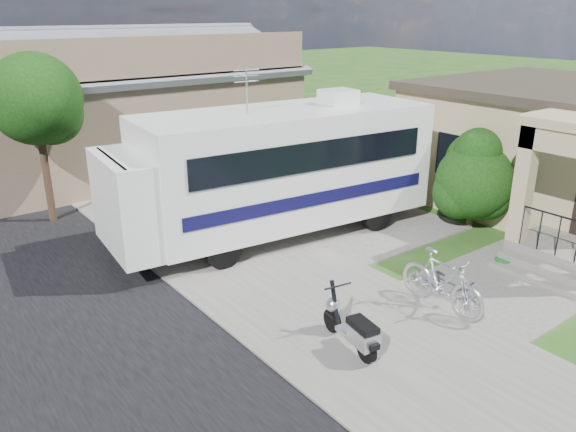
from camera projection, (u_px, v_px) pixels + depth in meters
ground at (384, 306)px, 11.16m from camera, size 120.00×120.00×0.00m
sidewalk_slab at (134, 192)px, 18.03m from camera, size 4.00×80.00×0.06m
driveway_slab at (302, 224)px, 15.36m from camera, size 7.00×6.00×0.05m
walk_slab at (515, 282)px, 12.11m from camera, size 4.00×3.00×0.05m
house at (560, 145)px, 16.67m from camera, size 9.47×7.80×3.54m
warehouse at (112, 111)px, 20.89m from camera, size 12.50×8.40×5.04m
street_tree_a at (39, 103)px, 14.68m from camera, size 2.44×2.40×4.58m
motorhome at (275, 167)px, 14.09m from camera, size 8.51×3.42×4.25m
shrub at (474, 177)px, 14.80m from camera, size 2.22×2.12×2.73m
scooter at (353, 328)px, 9.54m from camera, size 0.61×1.53×1.01m
bicycle at (441, 284)px, 10.79m from camera, size 0.57×1.96×1.17m
garden_hose at (502, 264)px, 12.85m from camera, size 0.37×0.37×0.17m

